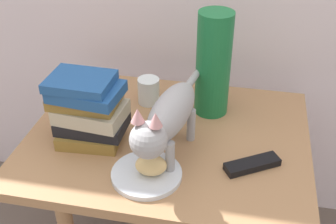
% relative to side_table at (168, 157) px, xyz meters
% --- Properties ---
extents(side_table, '(0.81, 0.64, 0.60)m').
position_rel_side_table_xyz_m(side_table, '(0.00, 0.00, 0.00)').
color(side_table, '#9E724C').
rests_on(side_table, ground).
extents(plate, '(0.18, 0.18, 0.01)m').
position_rel_side_table_xyz_m(plate, '(-0.02, -0.19, 0.09)').
color(plate, silver).
rests_on(plate, side_table).
extents(bread_roll, '(0.09, 0.07, 0.05)m').
position_rel_side_table_xyz_m(bread_roll, '(-0.01, -0.19, 0.12)').
color(bread_roll, '#E0BC7A').
rests_on(bread_roll, plate).
extents(cat, '(0.14, 0.47, 0.23)m').
position_rel_side_table_xyz_m(cat, '(0.02, -0.10, 0.21)').
color(cat, '#99999E').
rests_on(cat, side_table).
extents(book_stack, '(0.21, 0.15, 0.20)m').
position_rel_side_table_xyz_m(book_stack, '(-0.21, -0.06, 0.18)').
color(book_stack, olive).
rests_on(book_stack, side_table).
extents(green_vase, '(0.10, 0.10, 0.32)m').
position_rel_side_table_xyz_m(green_vase, '(0.11, 0.16, 0.24)').
color(green_vase, '#196B38').
rests_on(green_vase, side_table).
extents(candle_jar, '(0.07, 0.07, 0.08)m').
position_rel_side_table_xyz_m(candle_jar, '(-0.10, 0.16, 0.12)').
color(candle_jar, silver).
rests_on(candle_jar, side_table).
extents(tv_remote, '(0.15, 0.12, 0.02)m').
position_rel_side_table_xyz_m(tv_remote, '(0.25, -0.10, 0.09)').
color(tv_remote, black).
rests_on(tv_remote, side_table).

